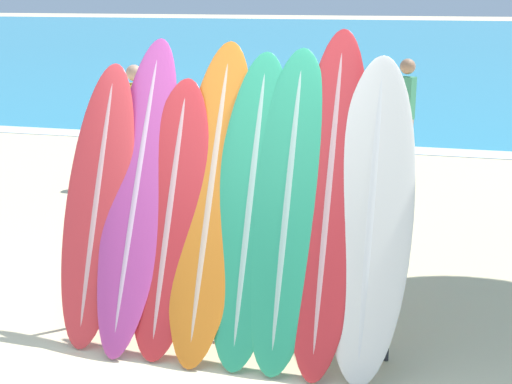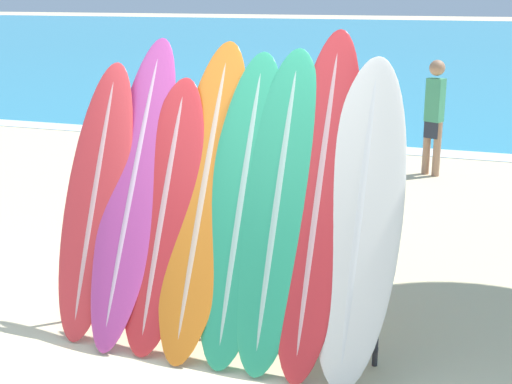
{
  "view_description": "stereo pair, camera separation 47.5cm",
  "coord_description": "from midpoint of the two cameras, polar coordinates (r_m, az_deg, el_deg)",
  "views": [
    {
      "loc": [
        1.75,
        -3.99,
        2.55
      ],
      "look_at": [
        0.34,
        1.5,
        0.96
      ],
      "focal_mm": 50.0,
      "sensor_mm": 36.0,
      "label": 1
    },
    {
      "loc": [
        2.2,
        -3.86,
        2.55
      ],
      "look_at": [
        0.34,
        1.5,
        0.96
      ],
      "focal_mm": 50.0,
      "sensor_mm": 36.0,
      "label": 2
    }
  ],
  "objects": [
    {
      "name": "surfboard_slot_5",
      "position": [
        5.04,
        -0.14,
        -1.19
      ],
      "size": [
        0.55,
        1.1,
        2.18
      ],
      "color": "#289E70",
      "rests_on": "ground_plane"
    },
    {
      "name": "surfboard_slot_4",
      "position": [
        5.12,
        -3.11,
        -1.16
      ],
      "size": [
        0.55,
        1.08,
        2.14
      ],
      "color": "#289E70",
      "rests_on": "ground_plane"
    },
    {
      "name": "ocean_water",
      "position": [
        41.26,
        11.87,
        11.8
      ],
      "size": [
        120.0,
        60.0,
        0.01
      ],
      "color": "teal",
      "rests_on": "ground_plane"
    },
    {
      "name": "person_mid_beach",
      "position": [
        10.52,
        10.58,
        6.37
      ],
      "size": [
        0.28,
        0.24,
        1.65
      ],
      "rotation": [
        0.0,
        0.0,
        5.83
      ],
      "color": "#A87A5B",
      "rests_on": "ground_plane"
    },
    {
      "name": "ground_plane",
      "position": [
        5.08,
        -10.98,
        -14.8
      ],
      "size": [
        160.0,
        160.0,
        0.0
      ],
      "primitive_type": "plane",
      "color": "beige"
    },
    {
      "name": "surfboard_slot_3",
      "position": [
        5.23,
        -6.25,
        -0.49
      ],
      "size": [
        0.55,
        1.2,
        2.21
      ],
      "color": "orange",
      "rests_on": "ground_plane"
    },
    {
      "name": "person_near_water",
      "position": [
        9.89,
        -10.94,
        5.7
      ],
      "size": [
        0.22,
        0.27,
        1.63
      ],
      "rotation": [
        0.0,
        0.0,
        5.04
      ],
      "color": "tan",
      "rests_on": "ground_plane"
    },
    {
      "name": "surfboard_slot_1",
      "position": [
        5.45,
        -11.91,
        0.0
      ],
      "size": [
        0.51,
        1.23,
        2.22
      ],
      "color": "#B23D8E",
      "rests_on": "ground_plane"
    },
    {
      "name": "surfboard_rack",
      "position": [
        5.32,
        -4.74,
        -7.02
      ],
      "size": [
        2.38,
        0.04,
        0.94
      ],
      "color": "#28282D",
      "rests_on": "ground_plane"
    },
    {
      "name": "surfboard_slot_6",
      "position": [
        5.0,
        3.13,
        -0.56
      ],
      "size": [
        0.52,
        1.18,
        2.31
      ],
      "color": "red",
      "rests_on": "ground_plane"
    },
    {
      "name": "surfboard_slot_0",
      "position": [
        5.57,
        -14.95,
        -0.86
      ],
      "size": [
        0.52,
        0.94,
        2.03
      ],
      "color": "red",
      "rests_on": "ground_plane"
    },
    {
      "name": "surfboard_slot_2",
      "position": [
        5.31,
        -9.43,
        -1.89
      ],
      "size": [
        0.55,
        0.99,
        1.94
      ],
      "color": "red",
      "rests_on": "ground_plane"
    },
    {
      "name": "surfboard_slot_7",
      "position": [
        4.93,
        6.47,
        -1.94
      ],
      "size": [
        0.58,
        1.03,
        2.14
      ],
      "color": "silver",
      "rests_on": "ground_plane"
    }
  ]
}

